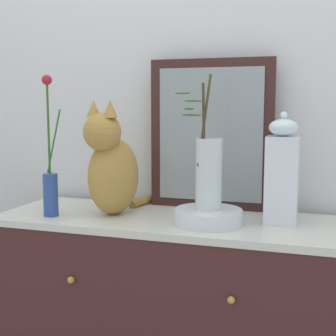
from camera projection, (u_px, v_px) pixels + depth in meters
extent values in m
cube|color=silver|center=(190.00, 92.00, 1.94)|extent=(4.40, 0.08, 2.60)
cube|color=#422121|center=(168.00, 331.00, 1.78)|extent=(1.22, 0.43, 0.82)
cube|color=silver|center=(168.00, 221.00, 1.72)|extent=(1.24, 0.44, 0.02)
sphere|color=#B79338|center=(71.00, 280.00, 1.61)|extent=(0.02, 0.02, 0.02)
sphere|color=#B79338|center=(231.00, 300.00, 1.45)|extent=(0.02, 0.02, 0.02)
cube|color=#3A1E1C|center=(211.00, 135.00, 1.83)|extent=(0.48, 0.03, 0.58)
cube|color=gray|center=(210.00, 135.00, 1.82)|extent=(0.40, 0.01, 0.51)
ellipsoid|color=#B1823D|center=(114.00, 176.00, 1.75)|extent=(0.21, 0.25, 0.28)
sphere|color=#B1823D|center=(102.00, 132.00, 1.68)|extent=(0.14, 0.14, 0.14)
cone|color=#B1823D|center=(110.00, 109.00, 1.65)|extent=(0.05, 0.05, 0.06)
cone|color=#B1823D|center=(94.00, 109.00, 1.69)|extent=(0.05, 0.05, 0.06)
cylinder|color=#B1823D|center=(146.00, 200.00, 1.95)|extent=(0.08, 0.21, 0.03)
cylinder|color=#2B4893|center=(51.00, 195.00, 1.73)|extent=(0.05, 0.05, 0.16)
cylinder|color=#356023|center=(48.00, 130.00, 1.70)|extent=(0.01, 0.01, 0.32)
sphere|color=#AD1C29|center=(47.00, 80.00, 1.68)|extent=(0.04, 0.04, 0.04)
cylinder|color=#2E6729|center=(54.00, 141.00, 1.70)|extent=(0.06, 0.01, 0.23)
cylinder|color=silver|center=(208.00, 217.00, 1.62)|extent=(0.23, 0.23, 0.05)
cylinder|color=silver|center=(209.00, 174.00, 1.60)|extent=(0.09, 0.09, 0.24)
cylinder|color=#424120|center=(204.00, 120.00, 1.59)|extent=(0.03, 0.09, 0.31)
ellipsoid|color=#2E6919|center=(189.00, 109.00, 1.60)|extent=(0.05, 0.08, 0.01)
ellipsoid|color=#336A25|center=(183.00, 93.00, 1.60)|extent=(0.08, 0.07, 0.01)
cylinder|color=#42331C|center=(204.00, 125.00, 1.58)|extent=(0.03, 0.05, 0.28)
ellipsoid|color=#2B6A24|center=(192.00, 115.00, 1.58)|extent=(0.07, 0.04, 0.01)
ellipsoid|color=#36582B|center=(193.00, 101.00, 1.55)|extent=(0.07, 0.08, 0.01)
cube|color=white|center=(282.00, 180.00, 1.61)|extent=(0.11, 0.11, 0.30)
ellipsoid|color=white|center=(284.00, 127.00, 1.59)|extent=(0.10, 0.10, 0.06)
sphere|color=white|center=(284.00, 115.00, 1.59)|extent=(0.02, 0.02, 0.02)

